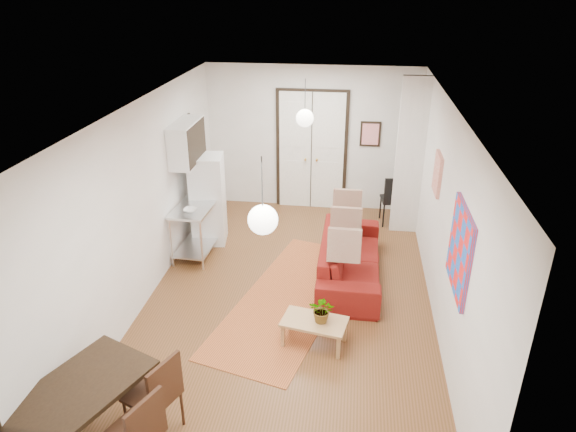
# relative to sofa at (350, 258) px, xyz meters

# --- Properties ---
(floor) EXTENTS (7.00, 7.00, 0.00)m
(floor) POSITION_rel_sofa_xyz_m (-0.89, -0.73, -0.35)
(floor) COLOR brown
(floor) RESTS_ON ground
(ceiling) EXTENTS (4.20, 7.00, 0.02)m
(ceiling) POSITION_rel_sofa_xyz_m (-0.89, -0.73, 2.55)
(ceiling) COLOR white
(ceiling) RESTS_ON wall_back
(wall_back) EXTENTS (4.20, 0.02, 2.90)m
(wall_back) POSITION_rel_sofa_xyz_m (-0.89, 2.77, 1.10)
(wall_back) COLOR silver
(wall_back) RESTS_ON floor
(wall_front) EXTENTS (4.20, 0.02, 2.90)m
(wall_front) POSITION_rel_sofa_xyz_m (-0.89, -4.23, 1.10)
(wall_front) COLOR silver
(wall_front) RESTS_ON floor
(wall_left) EXTENTS (0.02, 7.00, 2.90)m
(wall_left) POSITION_rel_sofa_xyz_m (-2.99, -0.73, 1.10)
(wall_left) COLOR silver
(wall_left) RESTS_ON floor
(wall_right) EXTENTS (0.02, 7.00, 2.90)m
(wall_right) POSITION_rel_sofa_xyz_m (1.21, -0.73, 1.10)
(wall_right) COLOR silver
(wall_right) RESTS_ON floor
(double_doors) EXTENTS (1.44, 0.06, 2.50)m
(double_doors) POSITION_rel_sofa_xyz_m (-0.89, 2.73, 0.85)
(double_doors) COLOR white
(double_doors) RESTS_ON wall_back
(stub_partition) EXTENTS (0.50, 0.10, 2.90)m
(stub_partition) POSITION_rel_sofa_xyz_m (0.96, 1.82, 1.10)
(stub_partition) COLOR silver
(stub_partition) RESTS_ON floor
(wall_cabinet) EXTENTS (0.35, 1.00, 0.70)m
(wall_cabinet) POSITION_rel_sofa_xyz_m (-2.81, 0.77, 1.55)
(wall_cabinet) COLOR white
(wall_cabinet) RESTS_ON wall_left
(painting_popart) EXTENTS (0.05, 1.00, 1.00)m
(painting_popart) POSITION_rel_sofa_xyz_m (1.19, -1.98, 1.30)
(painting_popart) COLOR red
(painting_popart) RESTS_ON wall_right
(painting_abstract) EXTENTS (0.05, 0.50, 0.60)m
(painting_abstract) POSITION_rel_sofa_xyz_m (1.19, 0.07, 1.45)
(painting_abstract) COLOR beige
(painting_abstract) RESTS_ON wall_right
(poster_back) EXTENTS (0.40, 0.03, 0.50)m
(poster_back) POSITION_rel_sofa_xyz_m (0.26, 2.74, 1.25)
(poster_back) COLOR red
(poster_back) RESTS_ON wall_back
(print_left) EXTENTS (0.03, 0.44, 0.54)m
(print_left) POSITION_rel_sofa_xyz_m (-2.96, 1.27, 1.60)
(print_left) COLOR brown
(print_left) RESTS_ON wall_left
(pendant_back) EXTENTS (0.30, 0.30, 0.80)m
(pendant_back) POSITION_rel_sofa_xyz_m (-0.89, 1.27, 1.90)
(pendant_back) COLOR white
(pendant_back) RESTS_ON ceiling
(pendant_front) EXTENTS (0.30, 0.30, 0.80)m
(pendant_front) POSITION_rel_sofa_xyz_m (-0.89, -2.73, 1.90)
(pendant_front) COLOR white
(pendant_front) RESTS_ON ceiling
(kilim_rug) EXTENTS (2.21, 3.80, 0.01)m
(kilim_rug) POSITION_rel_sofa_xyz_m (-0.86, -0.74, -0.34)
(kilim_rug) COLOR #B2592C
(kilim_rug) RESTS_ON floor
(sofa) EXTENTS (2.38, 0.95, 0.69)m
(sofa) POSITION_rel_sofa_xyz_m (0.00, 0.00, 0.00)
(sofa) COLOR maroon
(sofa) RESTS_ON floor
(coffee_table) EXTENTS (0.90, 0.61, 0.37)m
(coffee_table) POSITION_rel_sofa_xyz_m (-0.42, -1.75, -0.03)
(coffee_table) COLOR #A77C4F
(coffee_table) RESTS_ON floor
(potted_plant) EXTENTS (0.37, 0.34, 0.36)m
(potted_plant) POSITION_rel_sofa_xyz_m (-0.32, -1.75, 0.20)
(potted_plant) COLOR #2F6930
(potted_plant) RESTS_ON coffee_table
(kitchen_counter) EXTENTS (0.66, 1.23, 0.92)m
(kitchen_counter) POSITION_rel_sofa_xyz_m (-2.64, 0.47, 0.25)
(kitchen_counter) COLOR silver
(kitchen_counter) RESTS_ON floor
(bowl) EXTENTS (0.23, 0.23, 0.05)m
(bowl) POSITION_rel_sofa_xyz_m (-2.64, 0.17, 0.60)
(bowl) COLOR white
(bowl) RESTS_ON kitchen_counter
(soap_bottle) EXTENTS (0.09, 0.09, 0.19)m
(soap_bottle) POSITION_rel_sofa_xyz_m (-2.64, 0.72, 0.67)
(soap_bottle) COLOR #519EAF
(soap_bottle) RESTS_ON kitchen_counter
(fridge) EXTENTS (0.65, 0.65, 1.62)m
(fridge) POSITION_rel_sofa_xyz_m (-2.56, 0.94, 0.46)
(fridge) COLOR white
(fridge) RESTS_ON floor
(dining_table) EXTENTS (1.33, 1.66, 0.80)m
(dining_table) POSITION_rel_sofa_xyz_m (-2.57, -3.73, 0.37)
(dining_table) COLOR black
(dining_table) RESTS_ON floor
(dining_chair_near) EXTENTS (0.62, 0.74, 0.99)m
(dining_chair_near) POSITION_rel_sofa_xyz_m (-1.97, -3.28, 0.23)
(dining_chair_near) COLOR #3B2212
(dining_chair_near) RESTS_ON floor
(dining_chair_far) EXTENTS (0.62, 0.74, 0.99)m
(dining_chair_far) POSITION_rel_sofa_xyz_m (-1.97, -3.78, 0.23)
(dining_chair_far) COLOR #3B2212
(dining_chair_far) RESTS_ON floor
(black_side_chair) EXTENTS (0.51, 0.51, 1.01)m
(black_side_chair) POSITION_rel_sofa_xyz_m (0.77, 2.22, 0.24)
(black_side_chair) COLOR black
(black_side_chair) RESTS_ON floor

